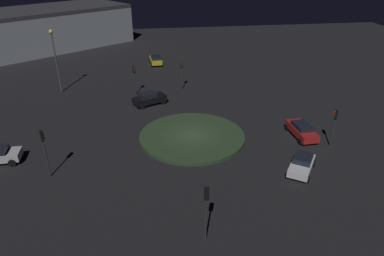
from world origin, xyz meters
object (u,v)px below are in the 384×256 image
Objects in this scene: car_red at (302,130)px; traffic_light_north at (334,121)px; car_yellow at (156,60)px; traffic_light_west at (182,70)px; traffic_light_east at (206,203)px; streetlamp_southwest at (54,51)px; car_black at (149,98)px; traffic_light_south at (44,144)px; store_building at (39,29)px; traffic_light_southwest at (134,74)px; car_white at (302,164)px.

car_red is 1.15× the size of traffic_light_north.
car_yellow is 31.38m from car_red.
traffic_light_west reaches higher than traffic_light_north.
streetlamp_southwest is at bearing 30.78° from traffic_light_east.
traffic_light_east is at bearing 177.10° from car_yellow.
car_black is 17.30m from traffic_light_south.
car_red is at bearing 94.03° from store_building.
store_building reaches higher than traffic_light_west.
traffic_light_west is 1.00× the size of traffic_light_southwest.
streetlamp_southwest reaches higher than traffic_light_north.
traffic_light_east is at bearing -1.03° from traffic_light_west.
car_yellow is 0.11× the size of store_building.
store_building is (-27.91, -18.30, 0.92)m from traffic_light_southwest.
streetlamp_southwest is at bearing -127.12° from traffic_light_southwest.
store_building reaches higher than traffic_light_southwest.
traffic_light_west is at bearing 33.16° from traffic_light_south.
traffic_light_east is (41.20, 1.08, 2.26)m from car_yellow.
traffic_light_west is 28.57m from traffic_light_east.
traffic_light_west is at bearing 1.02° from traffic_light_east.
store_building is (-42.55, -35.32, 3.00)m from car_red.
traffic_light_north is (17.87, 12.62, -0.09)m from traffic_light_west.
store_building reaches higher than car_yellow.
store_building is at bearing 27.15° from traffic_light_east.
streetlamp_southwest reaches higher than traffic_light_west.
car_black is at bearing 62.28° from streetlamp_southwest.
store_building is (-14.25, -21.75, 2.98)m from car_yellow.
car_yellow is at bearing 6.27° from traffic_light_east.
traffic_light_southwest reaches higher than traffic_light_north.
car_yellow reaches higher than car_white.
car_white is at bearing -77.44° from car_black.
traffic_light_north is 0.46× the size of streetlamp_southwest.
car_red is at bearing -158.78° from car_yellow.
traffic_light_southwest is at bearing -26.08° from traffic_light_north.
car_white is 0.11× the size of store_building.
car_yellow is 34.36m from traffic_light_north.
traffic_light_east is at bearing 51.84° from traffic_light_north.
traffic_light_north is (16.91, 19.01, -0.08)m from traffic_light_southwest.
streetlamp_southwest is at bearing 72.17° from store_building.
traffic_light_south is (3.68, -24.35, 2.37)m from car_red.
traffic_light_east is at bearing -14.09° from traffic_light_southwest.
traffic_light_southwest is (-14.64, -17.01, 2.08)m from car_red.
traffic_light_west is at bearing -39.21° from traffic_light_north.
traffic_light_east is 33.50m from streetlamp_southwest.
store_building reaches higher than traffic_light_north.
traffic_light_north is at bearing 24.93° from traffic_light_southwest.
traffic_light_north reaches higher than car_black.
traffic_light_west reaches higher than car_yellow.
car_white is 25.26m from traffic_light_southwest.
car_black is 17.48m from car_yellow.
traffic_light_west is 0.47× the size of streetlamp_southwest.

